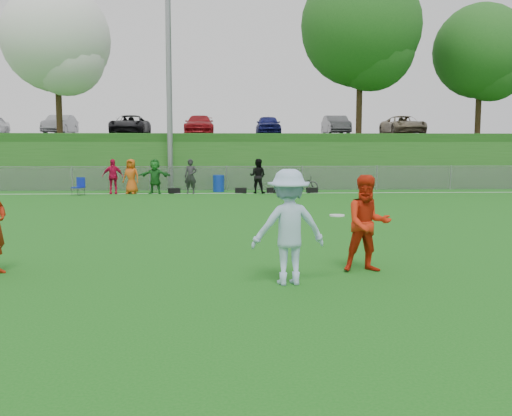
{
  "coord_description": "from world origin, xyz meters",
  "views": [
    {
      "loc": [
        0.16,
        -9.98,
        2.35
      ],
      "look_at": [
        0.65,
        0.5,
        1.19
      ],
      "focal_mm": 40.0,
      "sensor_mm": 36.0,
      "label": 1
    }
  ],
  "objects": [
    {
      "name": "recycling_bin",
      "position": [
        -0.4,
        19.0,
        0.43
      ],
      "size": [
        0.59,
        0.59,
        0.85
      ],
      "primitive_type": "cylinder",
      "rotation": [
        0.0,
        0.0,
        0.04
      ],
      "color": "#0E2E9E",
      "rests_on": "ground"
    },
    {
      "name": "gear_bags",
      "position": [
        1.18,
        18.1,
        0.13
      ],
      "size": [
        7.42,
        0.5,
        0.26
      ],
      "color": "black",
      "rests_on": "ground"
    },
    {
      "name": "tree_green_near",
      "position": [
        8.16,
        24.42,
        9.03
      ],
      "size": [
        7.14,
        7.14,
        9.95
      ],
      "color": "black",
      "rests_on": "berm"
    },
    {
      "name": "spectator_row",
      "position": [
        -2.76,
        18.0,
        0.85
      ],
      "size": [
        8.09,
        0.88,
        1.69
      ],
      "color": "#CD0E3D",
      "rests_on": "ground"
    },
    {
      "name": "ground",
      "position": [
        0.0,
        0.0,
        0.0
      ],
      "size": [
        120.0,
        120.0,
        0.0
      ],
      "primitive_type": "plane",
      "color": "#146114",
      "rests_on": "ground"
    },
    {
      "name": "tree_white_flowering",
      "position": [
        -9.84,
        24.92,
        8.32
      ],
      "size": [
        6.3,
        6.3,
        8.78
      ],
      "color": "black",
      "rests_on": "berm"
    },
    {
      "name": "player_red_center",
      "position": [
        2.72,
        0.38,
        0.9
      ],
      "size": [
        0.91,
        0.73,
        1.81
      ],
      "primitive_type": "imported",
      "rotation": [
        0.0,
        0.0,
        0.05
      ],
      "color": "red",
      "rests_on": "ground"
    },
    {
      "name": "berm",
      "position": [
        0.0,
        31.0,
        1.5
      ],
      "size": [
        120.0,
        18.0,
        3.0
      ],
      "primitive_type": "cube",
      "color": "#1B5217",
      "rests_on": "ground"
    },
    {
      "name": "frisbee",
      "position": [
        1.99,
        -0.4,
        1.16
      ],
      "size": [
        0.26,
        0.26,
        0.02
      ],
      "color": "silver",
      "rests_on": "ground"
    },
    {
      "name": "fence",
      "position": [
        0.0,
        20.0,
        0.65
      ],
      "size": [
        58.0,
        0.06,
        1.3
      ],
      "color": "gray",
      "rests_on": "ground"
    },
    {
      "name": "camp_chair",
      "position": [
        -6.98,
        17.22,
        0.25
      ],
      "size": [
        0.62,
        0.62,
        0.84
      ],
      "rotation": [
        0.0,
        0.0,
        -0.4
      ],
      "color": "#0E1F99",
      "rests_on": "ground"
    },
    {
      "name": "player_blue",
      "position": [
        1.15,
        -0.5,
        0.98
      ],
      "size": [
        1.36,
        0.91,
        1.95
      ],
      "primitive_type": "imported",
      "rotation": [
        0.0,
        0.0,
        3.3
      ],
      "color": "#A7C4E8",
      "rests_on": "ground"
    },
    {
      "name": "sideline_far",
      "position": [
        0.0,
        18.0,
        0.01
      ],
      "size": [
        60.0,
        0.1,
        0.01
      ],
      "primitive_type": "cube",
      "color": "white",
      "rests_on": "ground"
    },
    {
      "name": "parking_lot",
      "position": [
        0.0,
        33.0,
        3.05
      ],
      "size": [
        120.0,
        12.0,
        0.1
      ],
      "primitive_type": "cube",
      "color": "black",
      "rests_on": "berm"
    },
    {
      "name": "bicycle",
      "position": [
        3.91,
        19.0,
        0.41
      ],
      "size": [
        1.64,
        0.86,
        0.82
      ],
      "primitive_type": "imported",
      "rotation": [
        0.0,
        0.0,
        1.36
      ],
      "color": "#2F2F32",
      "rests_on": "ground"
    },
    {
      "name": "light_pole",
      "position": [
        -3.0,
        20.8,
        6.71
      ],
      "size": [
        1.2,
        0.4,
        12.15
      ],
      "color": "gray",
      "rests_on": "ground"
    },
    {
      "name": "tree_green_far",
      "position": [
        16.16,
        25.92,
        7.96
      ],
      "size": [
        5.88,
        5.88,
        8.19
      ],
      "color": "black",
      "rests_on": "berm"
    },
    {
      "name": "car_row",
      "position": [
        -1.17,
        32.0,
        3.82
      ],
      "size": [
        32.04,
        5.18,
        1.44
      ],
      "color": "white",
      "rests_on": "parking_lot"
    }
  ]
}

